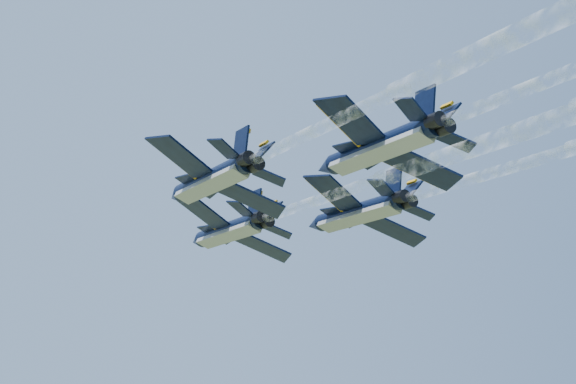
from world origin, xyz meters
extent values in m
cylinder|color=black|center=(-6.79, 13.01, 102.09)|extent=(7.34, 15.10, 2.51)
cone|color=black|center=(-9.76, 21.55, 102.09)|extent=(3.35, 3.62, 2.51)
ellipsoid|color=black|center=(-7.85, 16.75, 102.68)|extent=(2.20, 3.04, 1.28)
cube|color=gray|center=(-7.05, 12.92, 101.40)|extent=(6.14, 13.39, 1.10)
cube|color=black|center=(-9.93, 10.95, 103.41)|extent=(7.16, 6.67, 2.62)
cube|color=orange|center=(-10.53, 12.80, 103.51)|extent=(5.06, 3.98, 2.59)
cube|color=black|center=(-3.13, 13.32, 100.56)|extent=(6.30, 3.77, 2.62)
cube|color=orange|center=(-3.72, 15.17, 100.67)|extent=(6.06, 0.52, 2.59)
cube|color=black|center=(-6.52, 5.47, 102.97)|extent=(3.32, 3.23, 1.24)
cube|color=black|center=(-2.32, 6.93, 101.21)|extent=(2.90, 1.96, 1.24)
cube|color=black|center=(-4.98, 6.85, 103.93)|extent=(1.17, 2.49, 2.97)
cube|color=black|center=(-3.28, 7.44, 103.22)|extent=(2.74, 3.03, 2.40)
cylinder|color=black|center=(-4.65, 5.28, 102.17)|extent=(1.98, 1.83, 1.63)
cylinder|color=black|center=(-3.75, 5.59, 101.80)|extent=(1.98, 1.83, 1.63)
cylinder|color=black|center=(-10.57, -2.57, 102.09)|extent=(7.34, 15.10, 2.51)
cone|color=black|center=(-13.54, 5.97, 102.09)|extent=(3.35, 3.62, 2.51)
ellipsoid|color=black|center=(-11.63, 1.17, 102.68)|extent=(2.20, 3.04, 1.28)
cube|color=gray|center=(-10.83, -2.66, 101.40)|extent=(6.14, 13.39, 1.10)
cube|color=black|center=(-13.71, -4.63, 103.41)|extent=(7.16, 6.67, 2.62)
cube|color=orange|center=(-14.31, -2.78, 103.51)|extent=(5.06, 3.98, 2.59)
cube|color=black|center=(-6.91, -2.26, 100.56)|extent=(6.30, 3.77, 2.62)
cube|color=orange|center=(-7.50, -0.41, 100.67)|extent=(6.06, 0.52, 2.59)
cube|color=black|center=(-10.30, -10.11, 102.97)|extent=(3.32, 3.23, 1.24)
cube|color=black|center=(-6.10, -8.65, 101.21)|extent=(2.90, 1.96, 1.24)
cube|color=black|center=(-8.76, -8.73, 103.93)|extent=(1.17, 2.49, 2.97)
cube|color=black|center=(-7.06, -8.14, 103.22)|extent=(2.74, 3.03, 2.40)
cylinder|color=black|center=(-8.43, -10.30, 102.17)|extent=(1.98, 1.83, 1.63)
cylinder|color=black|center=(-7.53, -9.99, 101.80)|extent=(1.98, 1.83, 1.63)
cylinder|color=black|center=(5.66, 4.06, 102.09)|extent=(7.34, 15.10, 2.51)
cone|color=black|center=(2.69, 12.60, 102.09)|extent=(3.35, 3.62, 2.51)
ellipsoid|color=black|center=(4.60, 7.80, 102.68)|extent=(2.20, 3.04, 1.28)
cube|color=gray|center=(5.40, 3.97, 101.40)|extent=(6.14, 13.39, 1.10)
cube|color=black|center=(2.51, 2.00, 103.41)|extent=(7.16, 6.67, 2.62)
cube|color=orange|center=(1.92, 3.85, 103.51)|extent=(5.06, 3.98, 2.59)
cube|color=black|center=(9.32, 4.37, 100.56)|extent=(6.30, 3.77, 2.62)
cube|color=orange|center=(8.72, 6.22, 100.67)|extent=(6.06, 0.52, 2.59)
cube|color=black|center=(5.92, -3.48, 102.97)|extent=(3.32, 3.23, 1.24)
cube|color=black|center=(10.13, -2.02, 101.21)|extent=(2.90, 1.96, 1.24)
cube|color=black|center=(7.47, -2.10, 103.93)|extent=(1.17, 2.49, 2.97)
cube|color=black|center=(9.17, -1.51, 103.22)|extent=(2.74, 3.03, 2.40)
cylinder|color=black|center=(7.80, -3.67, 102.17)|extent=(1.98, 1.83, 1.63)
cylinder|color=black|center=(8.70, -3.36, 101.80)|extent=(1.98, 1.83, 1.63)
cylinder|color=black|center=(2.67, -13.33, 102.09)|extent=(7.34, 15.10, 2.51)
cone|color=black|center=(-0.30, -4.80, 102.09)|extent=(3.35, 3.62, 2.51)
ellipsoid|color=black|center=(1.61, -9.60, 102.68)|extent=(2.20, 3.04, 1.28)
cube|color=gray|center=(2.41, -13.42, 101.40)|extent=(6.14, 13.39, 1.10)
cube|color=black|center=(-0.47, -15.39, 103.41)|extent=(7.16, 6.67, 2.62)
cube|color=orange|center=(-1.07, -13.55, 103.51)|extent=(5.06, 3.98, 2.59)
cube|color=black|center=(6.33, -13.02, 100.56)|extent=(6.30, 3.77, 2.62)
cube|color=orange|center=(5.74, -11.18, 100.67)|extent=(6.06, 0.52, 2.59)
cube|color=black|center=(2.94, -20.88, 102.97)|extent=(3.32, 3.23, 1.24)
cube|color=black|center=(7.14, -19.41, 101.21)|extent=(2.90, 1.96, 1.24)
cube|color=black|center=(4.48, -19.50, 103.93)|extent=(1.17, 2.49, 2.97)
cube|color=black|center=(6.18, -18.90, 103.22)|extent=(2.74, 3.03, 2.40)
cylinder|color=black|center=(4.81, -21.07, 102.17)|extent=(1.98, 1.83, 1.63)
cylinder|color=black|center=(5.71, -20.76, 101.80)|extent=(1.98, 1.83, 1.63)
cylinder|color=white|center=(-0.57, -4.85, 102.09)|extent=(8.76, 21.99, 1.33)
cylinder|color=white|center=(6.50, -25.18, 102.09)|extent=(9.23, 22.15, 1.83)
cylinder|color=white|center=(-4.35, -20.43, 102.09)|extent=(8.76, 21.99, 1.33)
cylinder|color=white|center=(11.87, -13.80, 102.09)|extent=(8.76, 21.99, 1.33)
cylinder|color=white|center=(8.89, -31.20, 102.09)|extent=(8.76, 21.99, 1.33)
camera|label=1|loc=(-19.01, -80.14, 72.50)|focal=55.00mm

